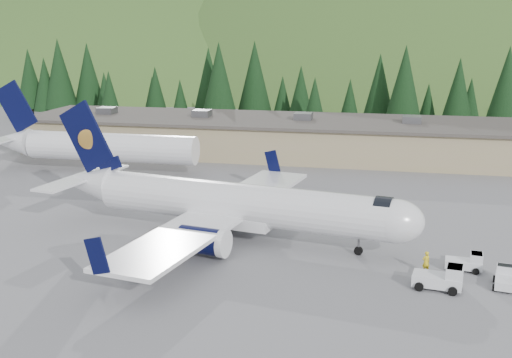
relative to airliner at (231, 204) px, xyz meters
The scene contains 10 objects.
ground 3.22m from the airliner, 10.38° to the right, with size 600.00×600.00×0.00m, color slate.
airliner is the anchor object (origin of this frame).
second_airliner 32.38m from the airliner, 137.64° to the left, with size 27.50×11.00×10.05m.
baggage_tug_a 19.22m from the airliner, 24.16° to the right, with size 3.63×2.48×1.82m.
baggage_tug_b 20.02m from the airliner, 10.74° to the right, with size 2.82×1.84×1.45m.
baggage_tug_c 22.88m from the airliner, 16.14° to the right, with size 1.89×2.74×1.37m.
terminal_building 38.03m from the airliner, 96.06° to the left, with size 71.00×17.00×6.10m.
ramp_worker 17.27m from the airliner, 16.64° to the right, with size 0.63×0.41×1.72m, color yellow.
tree_line 62.16m from the airliner, 96.69° to the left, with size 111.91×16.54×14.48m.
hills 230.77m from the airliner, 75.31° to the left, with size 614.00×330.00×300.00m.
Camera 1 is at (12.43, -51.87, 18.31)m, focal length 45.00 mm.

